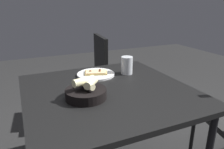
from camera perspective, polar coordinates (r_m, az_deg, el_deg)
The scene contains 5 objects.
dining_table at distance 1.32m, azimuth -1.06°, elevation -6.55°, with size 0.96×0.98×0.73m.
pizza_plate at distance 1.53m, azimuth -4.34°, elevation 0.17°, with size 0.27×0.27×0.04m.
bread_basket at distance 1.17m, azimuth -6.93°, elevation -4.61°, with size 0.23×0.23×0.12m.
beer_glass at distance 1.55m, azimuth 3.98°, elevation 2.20°, with size 0.08×0.08×0.13m.
chair_spare at distance 2.22m, azimuth -5.80°, elevation -0.18°, with size 0.49×0.49×0.91m.
Camera 1 is at (-1.09, 0.47, 1.24)m, focal length 34.18 mm.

